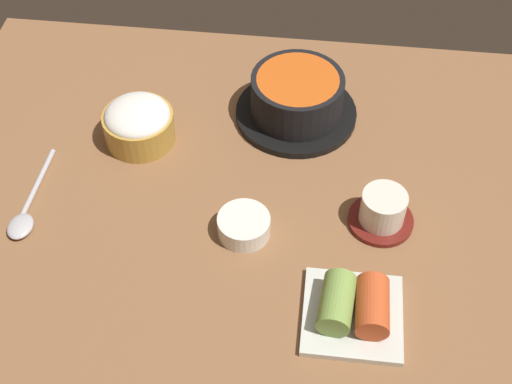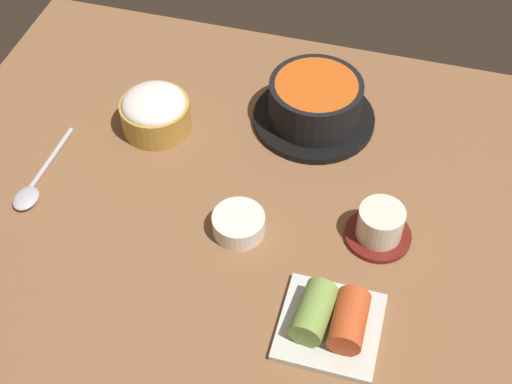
{
  "view_description": "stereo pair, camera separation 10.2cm",
  "coord_description": "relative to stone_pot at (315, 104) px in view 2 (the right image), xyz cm",
  "views": [
    {
      "loc": [
        9.7,
        -67.63,
        82.44
      ],
      "look_at": [
        2.0,
        -2.0,
        5.0
      ],
      "focal_mm": 49.81,
      "sensor_mm": 36.0,
      "label": 1
    },
    {
      "loc": [
        19.67,
        -65.67,
        82.44
      ],
      "look_at": [
        2.0,
        -2.0,
        5.0
      ],
      "focal_mm": 49.81,
      "sensor_mm": 36.0,
      "label": 2
    }
  ],
  "objects": [
    {
      "name": "dining_table",
      "position": [
        -6.29,
        -17.67,
        -4.79
      ],
      "size": [
        100.0,
        76.0,
        2.0
      ],
      "primitive_type": "cube",
      "color": "brown",
      "rests_on": "ground"
    },
    {
      "name": "spoon",
      "position": [
        -37.11,
        -25.59,
        -3.17
      ],
      "size": [
        3.6,
        17.61,
        1.35
      ],
      "color": "#B7B7BC",
      "rests_on": "dining_table"
    },
    {
      "name": "stone_pot",
      "position": [
        0.0,
        0.0,
        0.0
      ],
      "size": [
        19.71,
        19.71,
        7.88
      ],
      "color": "black",
      "rests_on": "dining_table"
    },
    {
      "name": "kimchi_plate",
      "position": [
        10.27,
        -36.86,
        -1.61
      ],
      "size": [
        12.82,
        12.82,
        5.29
      ],
      "color": "silver",
      "rests_on": "dining_table"
    },
    {
      "name": "tea_cup_with_saucer",
      "position": [
        13.83,
        -20.67,
        -1.17
      ],
      "size": [
        9.41,
        9.41,
        5.68
      ],
      "color": "maroon",
      "rests_on": "dining_table"
    },
    {
      "name": "rice_bowl",
      "position": [
        -24.06,
        -8.16,
        -0.26
      ],
      "size": [
        11.08,
        11.08,
        7.01
      ],
      "color": "#B78C38",
      "rests_on": "dining_table"
    },
    {
      "name": "banchan_cup_center",
      "position": [
        -5.41,
        -24.79,
        -2.13
      ],
      "size": [
        7.51,
        7.51,
        3.07
      ],
      "color": "white",
      "rests_on": "dining_table"
    }
  ]
}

